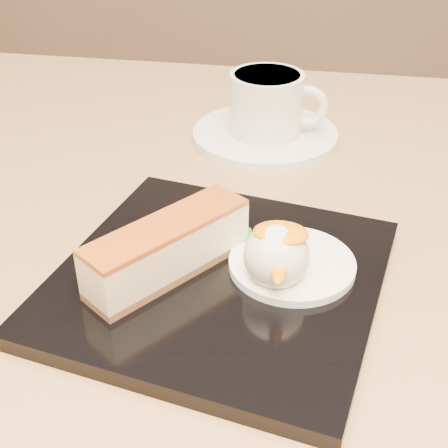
% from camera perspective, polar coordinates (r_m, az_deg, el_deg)
% --- Properties ---
extents(table, '(0.80, 0.80, 0.72)m').
position_cam_1_polar(table, '(0.61, -3.97, -12.37)').
color(table, black).
rests_on(table, ground).
extents(dessert_plate, '(0.26, 0.26, 0.01)m').
position_cam_1_polar(dessert_plate, '(0.44, -0.45, -5.07)').
color(dessert_plate, black).
rests_on(dessert_plate, table).
extents(cheesecake, '(0.10, 0.12, 0.04)m').
position_cam_1_polar(cheesecake, '(0.43, -5.17, -2.21)').
color(cheesecake, brown).
rests_on(cheesecake, dessert_plate).
extents(cream_smear, '(0.09, 0.09, 0.01)m').
position_cam_1_polar(cream_smear, '(0.45, 6.24, -3.64)').
color(cream_smear, white).
rests_on(cream_smear, dessert_plate).
extents(ice_cream_scoop, '(0.04, 0.04, 0.04)m').
position_cam_1_polar(ice_cream_scoop, '(0.42, 4.81, -2.93)').
color(ice_cream_scoop, white).
rests_on(ice_cream_scoop, cream_smear).
extents(mango_sauce, '(0.04, 0.03, 0.01)m').
position_cam_1_polar(mango_sauce, '(0.41, 5.23, -0.83)').
color(mango_sauce, orange).
rests_on(mango_sauce, ice_cream_scoop).
extents(mint_sprig, '(0.03, 0.02, 0.00)m').
position_cam_1_polar(mint_sprig, '(0.47, 2.92, -1.12)').
color(mint_sprig, green).
rests_on(mint_sprig, cream_smear).
extents(saucer, '(0.15, 0.15, 0.01)m').
position_cam_1_polar(saucer, '(0.66, 3.76, 8.10)').
color(saucer, white).
rests_on(saucer, table).
extents(coffee_cup, '(0.10, 0.07, 0.06)m').
position_cam_1_polar(coffee_cup, '(0.64, 4.05, 11.05)').
color(coffee_cup, white).
rests_on(coffee_cup, saucer).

